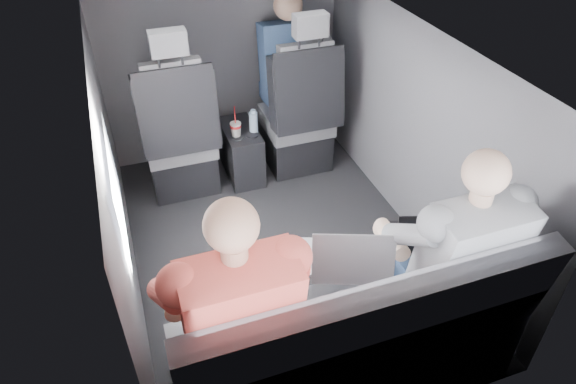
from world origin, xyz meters
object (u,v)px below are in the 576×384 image
object	(u,v)px
laptop_silver	(343,258)
passenger_front_right	(288,64)
front_seat_right	(299,121)
laptop_black	(418,235)
center_console	(241,152)
passenger_rear_left	(234,310)
passenger_rear_right	(446,254)
soda_cup	(236,129)
water_bottle	(253,122)
rear_bench	(351,346)
laptop_white	(232,277)
front_seat_left	(180,142)

from	to	relation	value
laptop_silver	passenger_front_right	world-z (taller)	passenger_front_right
front_seat_right	laptop_black	world-z (taller)	front_seat_right
passenger_front_right	center_console	bearing A→B (deg)	-154.41
passenger_rear_left	passenger_rear_right	xyz separation A→B (m)	(1.01, 0.00, -0.01)
passenger_rear_right	passenger_front_right	distance (m)	2.07
soda_cup	passenger_rear_left	bearing A→B (deg)	-104.75
laptop_silver	water_bottle	bearing A→B (deg)	88.40
rear_bench	front_seat_right	bearing A→B (deg)	76.69
laptop_white	laptop_black	size ratio (longest dim) A/B	1.18
front_seat_right	laptop_black	bearing A→B (deg)	-89.78
front_seat_right	passenger_front_right	size ratio (longest dim) A/B	1.47
center_console	soda_cup	world-z (taller)	soda_cup
passenger_rear_right	passenger_front_right	world-z (taller)	passenger_front_right
laptop_black	passenger_rear_right	world-z (taller)	passenger_rear_right
laptop_white	passenger_front_right	xyz separation A→B (m)	(0.92, 1.86, 0.12)
front_seat_right	laptop_silver	size ratio (longest dim) A/B	2.87
laptop_black	passenger_front_right	size ratio (longest dim) A/B	0.41
rear_bench	laptop_white	world-z (taller)	rear_bench
center_console	passenger_front_right	bearing A→B (deg)	25.59
rear_bench	laptop_white	distance (m)	0.64
center_console	water_bottle	size ratio (longest dim) A/B	2.68
laptop_white	passenger_front_right	world-z (taller)	passenger_front_right
front_seat_right	water_bottle	size ratio (longest dim) A/B	7.06
front_seat_right	laptop_white	world-z (taller)	front_seat_right
soda_cup	passenger_rear_right	distance (m)	1.84
rear_bench	passenger_rear_right	xyz separation A→B (m)	(0.50, 0.09, 0.34)
laptop_white	laptop_silver	size ratio (longest dim) A/B	0.94
rear_bench	passenger_rear_left	size ratio (longest dim) A/B	1.24
laptop_white	passenger_front_right	bearing A→B (deg)	63.62
front_seat_right	soda_cup	world-z (taller)	front_seat_right
passenger_rear_left	center_console	bearing A→B (deg)	74.48
soda_cup	passenger_rear_left	xyz separation A→B (m)	(-0.46, -1.75, 0.19)
center_console	passenger_rear_right	xyz separation A→B (m)	(0.50, -1.85, 0.45)
passenger_rear_left	passenger_front_right	world-z (taller)	passenger_rear_left
laptop_white	soda_cup	bearing A→B (deg)	74.93
front_seat_left	passenger_rear_left	world-z (taller)	passenger_rear_left
front_seat_right	center_console	size ratio (longest dim) A/B	2.64
soda_cup	passenger_front_right	bearing A→B (deg)	31.78
passenger_rear_left	rear_bench	bearing A→B (deg)	-10.40
soda_cup	water_bottle	bearing A→B (deg)	8.97
front_seat_right	center_console	bearing A→B (deg)	174.93
front_seat_right	front_seat_left	bearing A→B (deg)	180.00
laptop_silver	laptop_black	world-z (taller)	laptop_silver
front_seat_right	soda_cup	size ratio (longest dim) A/B	5.22
front_seat_right	water_bottle	bearing A→B (deg)	-174.59
center_console	rear_bench	world-z (taller)	rear_bench
laptop_silver	rear_bench	bearing A→B (deg)	-99.78
laptop_silver	laptop_black	distance (m)	0.42
front_seat_left	front_seat_right	bearing A→B (deg)	0.00
passenger_rear_left	passenger_front_right	size ratio (longest dim) A/B	1.50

